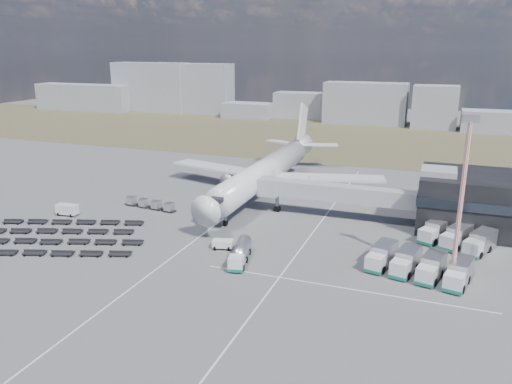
% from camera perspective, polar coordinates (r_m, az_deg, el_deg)
% --- Properties ---
extents(ground, '(420.00, 420.00, 0.00)m').
position_cam_1_polar(ground, '(84.97, -5.98, -5.82)').
color(ground, '#565659').
rests_on(ground, ground).
extents(grass_strip, '(420.00, 90.00, 0.01)m').
position_cam_1_polar(grass_strip, '(186.46, 9.30, 6.19)').
color(grass_strip, '#4A422C').
rests_on(grass_strip, ground).
extents(lane_markings, '(47.12, 110.00, 0.01)m').
position_cam_1_polar(lane_markings, '(83.93, 0.96, -6.01)').
color(lane_markings, silver).
rests_on(lane_markings, ground).
extents(terminal, '(30.40, 16.40, 11.00)m').
position_cam_1_polar(terminal, '(98.55, 26.75, -1.17)').
color(terminal, black).
rests_on(terminal, ground).
extents(jet_bridge, '(30.30, 3.80, 7.05)m').
position_cam_1_polar(jet_bridge, '(96.56, 7.90, 0.01)').
color(jet_bridge, '#939399').
rests_on(jet_bridge, ground).
extents(airliner, '(51.59, 64.53, 17.62)m').
position_cam_1_polar(airliner, '(111.83, 1.33, 2.52)').
color(airliner, silver).
rests_on(airliner, ground).
extents(skyline, '(308.76, 26.60, 24.44)m').
position_cam_1_polar(skyline, '(234.35, 2.25, 10.62)').
color(skyline, gray).
rests_on(skyline, ground).
extents(fuel_tanker, '(4.07, 9.16, 2.87)m').
position_cam_1_polar(fuel_tanker, '(76.92, -1.82, -7.00)').
color(fuel_tanker, silver).
rests_on(fuel_tanker, ground).
extents(pushback_tug, '(3.66, 2.65, 1.48)m').
position_cam_1_polar(pushback_tug, '(82.16, -3.82, -5.99)').
color(pushback_tug, silver).
rests_on(pushback_tug, ground).
extents(utility_van, '(4.27, 2.15, 2.23)m').
position_cam_1_polar(utility_van, '(104.47, -20.77, -1.93)').
color(utility_van, silver).
rests_on(utility_van, ground).
extents(catering_truck, '(3.98, 5.85, 2.48)m').
position_cam_1_polar(catering_truck, '(117.47, 4.66, 1.12)').
color(catering_truck, silver).
rests_on(catering_truck, ground).
extents(service_trucks_near, '(14.98, 10.38, 3.03)m').
position_cam_1_polar(service_trucks_near, '(76.32, 18.07, -7.86)').
color(service_trucks_near, silver).
rests_on(service_trucks_near, ground).
extents(service_trucks_far, '(12.45, 11.22, 3.09)m').
position_cam_1_polar(service_trucks_far, '(89.07, 21.97, -4.74)').
color(service_trucks_far, silver).
rests_on(service_trucks_far, ground).
extents(uld_row, '(12.24, 2.92, 1.68)m').
position_cam_1_polar(uld_row, '(104.09, -12.04, -1.33)').
color(uld_row, black).
rests_on(uld_row, ground).
extents(baggage_dollies, '(37.76, 26.37, 0.83)m').
position_cam_1_polar(baggage_dollies, '(94.07, -23.48, -4.65)').
color(baggage_dollies, black).
rests_on(baggage_dollies, ground).
extents(floodlight_mast, '(2.21, 1.80, 23.33)m').
position_cam_1_polar(floodlight_mast, '(73.54, 22.40, -0.86)').
color(floodlight_mast, red).
rests_on(floodlight_mast, ground).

